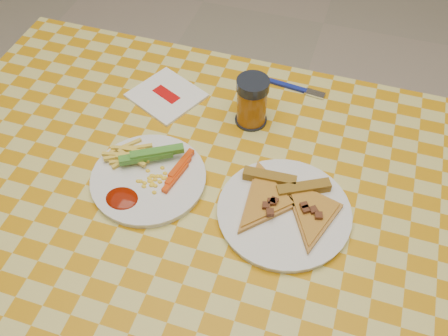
{
  "coord_description": "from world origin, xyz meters",
  "views": [
    {
      "loc": [
        0.18,
        -0.52,
        1.53
      ],
      "look_at": [
        -0.0,
        0.07,
        0.78
      ],
      "focal_mm": 40.0,
      "sensor_mm": 36.0,
      "label": 1
    }
  ],
  "objects_px": {
    "plate_right": "(284,213)",
    "drink_glass": "(252,102)",
    "table": "(216,224)",
    "plate_left": "(149,179)"
  },
  "relations": [
    {
      "from": "plate_left",
      "to": "table",
      "type": "bearing_deg",
      "value": -4.28
    },
    {
      "from": "drink_glass",
      "to": "plate_left",
      "type": "bearing_deg",
      "value": -123.14
    },
    {
      "from": "plate_left",
      "to": "drink_glass",
      "type": "xyz_separation_m",
      "value": [
        0.15,
        0.22,
        0.05
      ]
    },
    {
      "from": "plate_left",
      "to": "plate_right",
      "type": "xyz_separation_m",
      "value": [
        0.27,
        0.0,
        0.0
      ]
    },
    {
      "from": "table",
      "to": "plate_right",
      "type": "bearing_deg",
      "value": 5.86
    },
    {
      "from": "plate_left",
      "to": "drink_glass",
      "type": "bearing_deg",
      "value": 56.86
    },
    {
      "from": "plate_right",
      "to": "drink_glass",
      "type": "height_order",
      "value": "drink_glass"
    },
    {
      "from": "table",
      "to": "plate_right",
      "type": "height_order",
      "value": "plate_right"
    },
    {
      "from": "table",
      "to": "plate_right",
      "type": "relative_size",
      "value": 5.24
    },
    {
      "from": "table",
      "to": "plate_left",
      "type": "height_order",
      "value": "plate_left"
    }
  ]
}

